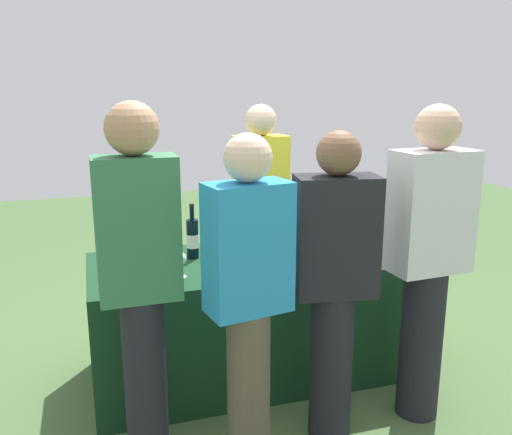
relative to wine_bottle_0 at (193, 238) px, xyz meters
name	(u,v)px	position (x,y,z in m)	size (l,w,h in m)	color
ground_plane	(256,370)	(0.36, -0.12, -0.86)	(12.00, 12.00, 0.00)	#476638
tasting_table	(256,316)	(0.36, -0.12, -0.49)	(1.94, 0.81, 0.74)	#14381E
wine_bottle_0	(193,238)	(0.00, 0.00, 0.00)	(0.07, 0.07, 0.33)	black
wine_bottle_1	(229,238)	(0.21, -0.05, 0.00)	(0.08, 0.08, 0.32)	black
wine_bottle_2	(257,238)	(0.39, -0.05, -0.02)	(0.08, 0.08, 0.29)	black
wine_bottle_3	(297,233)	(0.65, -0.03, -0.01)	(0.07, 0.07, 0.31)	black
wine_bottle_4	(317,230)	(0.80, -0.01, -0.01)	(0.08, 0.08, 0.31)	black
wine_bottle_5	(347,223)	(1.04, 0.06, 0.00)	(0.07, 0.07, 0.34)	black
wine_bottle_6	(358,222)	(1.12, 0.07, -0.01)	(0.07, 0.07, 0.32)	black
wine_glass_0	(180,260)	(-0.13, -0.31, -0.02)	(0.07, 0.07, 0.14)	silver
wine_glass_1	(252,254)	(0.26, -0.34, -0.02)	(0.07, 0.07, 0.14)	silver
wine_glass_2	(336,240)	(0.83, -0.22, -0.02)	(0.07, 0.07, 0.14)	silver
server_pouring	(261,208)	(0.59, 0.54, 0.03)	(0.38, 0.23, 1.61)	brown
guest_0	(140,275)	(-0.38, -0.78, 0.08)	(0.35, 0.23, 1.68)	black
guest_1	(248,294)	(0.08, -0.92, -0.01)	(0.39, 0.26, 1.55)	brown
guest_2	(334,280)	(0.53, -0.83, -0.02)	(0.42, 0.27, 1.54)	black
guest_3	(428,255)	(1.06, -0.80, 0.04)	(0.41, 0.25, 1.65)	black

